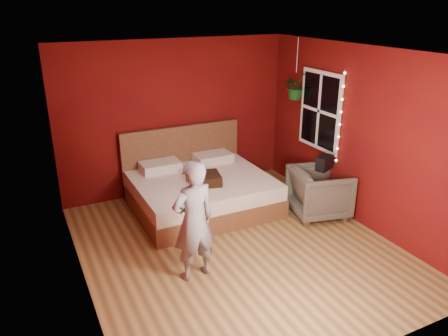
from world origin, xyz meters
TOP-DOWN VIEW (x-y plane):
  - floor at (0.00, 0.00)m, footprint 4.50×4.50m
  - room_walls at (0.00, 0.00)m, footprint 4.04×4.54m
  - window at (1.97, 0.90)m, footprint 0.05×0.97m
  - fairy_lights at (1.94, 0.37)m, footprint 0.04×0.04m
  - bed at (0.05, 1.40)m, footprint 2.12×1.80m
  - person at (-0.77, -0.36)m, footprint 0.58×0.42m
  - armchair at (1.60, 0.30)m, footprint 1.00×0.98m
  - handbag at (1.63, 0.28)m, footprint 0.33×0.26m
  - throw_pillow at (0.02, 1.07)m, footprint 0.51×0.51m
  - hanging_plant at (1.86, 1.46)m, footprint 0.50×0.46m

SIDE VIEW (x-z plane):
  - floor at x=0.00m, z-range 0.00..0.00m
  - bed at x=0.05m, z-range -0.28..0.89m
  - armchair at x=1.60m, z-range 0.00..0.76m
  - throw_pillow at x=0.02m, z-range 0.53..0.68m
  - person at x=-0.77m, z-range 0.00..1.49m
  - handbag at x=1.63m, z-range 0.76..0.97m
  - fairy_lights at x=1.94m, z-range 0.77..2.22m
  - window at x=1.97m, z-range 0.87..2.14m
  - room_walls at x=0.00m, z-range 0.37..2.99m
  - hanging_plant at x=1.86m, z-range 1.31..2.32m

